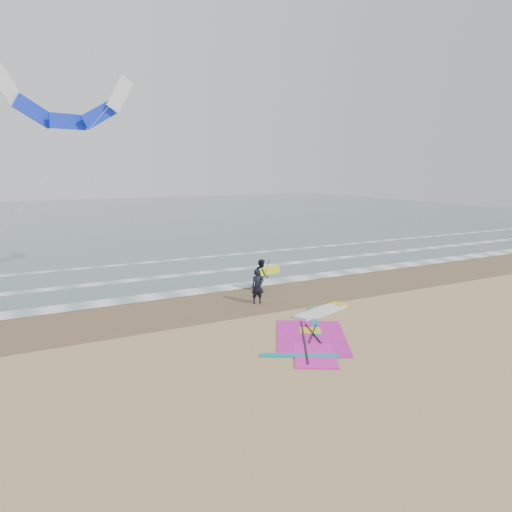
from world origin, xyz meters
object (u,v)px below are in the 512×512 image
windsurf_rig (316,329)px  surf_kite (67,106)px  person_standing (258,286)px  person_walking (262,275)px

windsurf_rig → surf_kite: size_ratio=0.63×
windsurf_rig → surf_kite: 16.52m
person_standing → surf_kite: bearing=137.4°
person_walking → surf_kite: surf_kite is taller
person_walking → surf_kite: 12.88m
windsurf_rig → surf_kite: (-7.00, 11.92, 9.03)m
person_standing → person_walking: size_ratio=0.99×
windsurf_rig → surf_kite: surf_kite is taller
person_walking → windsurf_rig: bearing=-163.7°
windsurf_rig → surf_kite: bearing=120.4°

